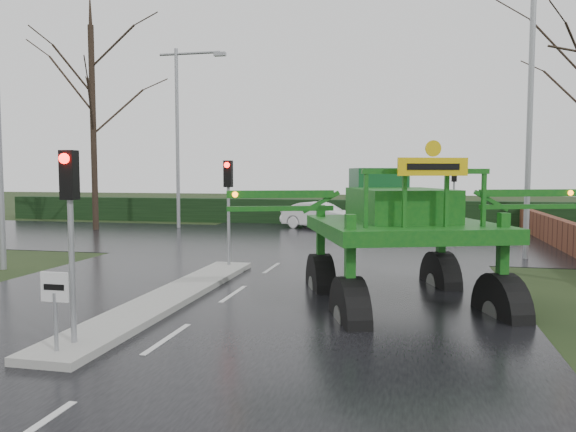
% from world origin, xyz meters
% --- Properties ---
extents(ground, '(140.00, 140.00, 0.00)m').
position_xyz_m(ground, '(0.00, 0.00, 0.00)').
color(ground, black).
rests_on(ground, ground).
extents(road_main, '(14.00, 80.00, 0.02)m').
position_xyz_m(road_main, '(0.00, 10.00, 0.00)').
color(road_main, black).
rests_on(road_main, ground).
extents(road_cross, '(80.00, 12.00, 0.02)m').
position_xyz_m(road_cross, '(0.00, 16.00, 0.01)').
color(road_cross, black).
rests_on(road_cross, ground).
extents(median_island, '(1.20, 10.00, 0.16)m').
position_xyz_m(median_island, '(-1.30, 3.00, 0.09)').
color(median_island, gray).
rests_on(median_island, ground).
extents(hedge_row, '(44.00, 0.90, 1.50)m').
position_xyz_m(hedge_row, '(0.00, 24.00, 0.75)').
color(hedge_row, black).
rests_on(hedge_row, ground).
extents(brick_wall, '(0.40, 20.00, 1.20)m').
position_xyz_m(brick_wall, '(10.50, 16.00, 0.60)').
color(brick_wall, '#592D1E').
rests_on(brick_wall, ground).
extents(keep_left_sign, '(0.50, 0.07, 1.35)m').
position_xyz_m(keep_left_sign, '(-1.30, -1.50, 1.06)').
color(keep_left_sign, gray).
rests_on(keep_left_sign, ground).
extents(traffic_signal_near, '(0.26, 0.33, 3.52)m').
position_xyz_m(traffic_signal_near, '(-1.30, -1.01, 2.59)').
color(traffic_signal_near, gray).
rests_on(traffic_signal_near, ground).
extents(traffic_signal_mid, '(0.26, 0.33, 3.52)m').
position_xyz_m(traffic_signal_mid, '(-1.30, 7.49, 2.59)').
color(traffic_signal_mid, gray).
rests_on(traffic_signal_mid, ground).
extents(traffic_signal_far, '(0.26, 0.33, 3.52)m').
position_xyz_m(traffic_signal_far, '(6.50, 20.01, 2.59)').
color(traffic_signal_far, gray).
rests_on(traffic_signal_far, ground).
extents(street_light_left_near, '(3.85, 0.30, 10.00)m').
position_xyz_m(street_light_left_near, '(-8.19, 6.00, 5.99)').
color(street_light_left_near, gray).
rests_on(street_light_left_near, ground).
extents(street_light_right, '(3.85, 0.30, 10.00)m').
position_xyz_m(street_light_right, '(8.19, 12.00, 5.99)').
color(street_light_right, gray).
rests_on(street_light_right, ground).
extents(street_light_left_far, '(3.85, 0.30, 10.00)m').
position_xyz_m(street_light_left_far, '(-8.19, 20.00, 5.99)').
color(street_light_left_far, gray).
rests_on(street_light_left_far, ground).
extents(tree_left_far, '(7.70, 7.70, 13.26)m').
position_xyz_m(tree_left_far, '(-12.50, 18.00, 7.15)').
color(tree_left_far, black).
rests_on(tree_left_far, ground).
extents(crop_sprayer, '(8.07, 6.31, 4.76)m').
position_xyz_m(crop_sprayer, '(3.13, 2.30, 2.25)').
color(crop_sprayer, black).
rests_on(crop_sprayer, ground).
extents(white_sedan, '(4.72, 3.00, 1.47)m').
position_xyz_m(white_sedan, '(-0.54, 21.16, 0.00)').
color(white_sedan, silver).
rests_on(white_sedan, ground).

